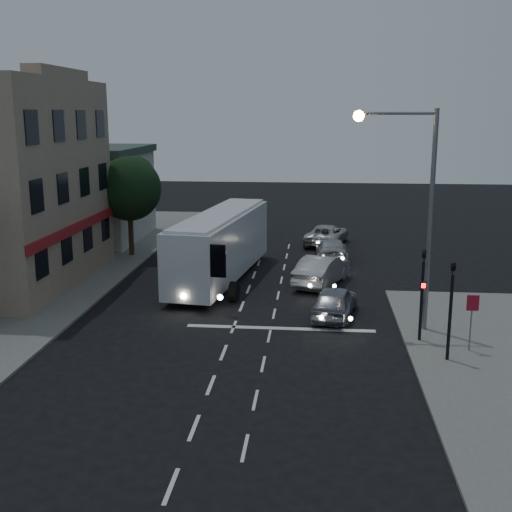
# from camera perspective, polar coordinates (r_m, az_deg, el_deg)

# --- Properties ---
(ground) EXTENTS (120.00, 120.00, 0.00)m
(ground) POSITION_cam_1_polar(r_m,az_deg,el_deg) (25.69, -2.58, -7.77)
(ground) COLOR black
(sidewalk_far) EXTENTS (12.00, 50.00, 0.12)m
(sidewalk_far) POSITION_cam_1_polar(r_m,az_deg,el_deg) (36.90, -21.20, -2.17)
(sidewalk_far) COLOR slate
(sidewalk_far) RESTS_ON ground
(road_markings) EXTENTS (8.00, 30.55, 0.01)m
(road_markings) POSITION_cam_1_polar(r_m,az_deg,el_deg) (28.66, 0.90, -5.55)
(road_markings) COLOR silver
(road_markings) RESTS_ON ground
(tour_bus) EXTENTS (4.12, 12.29, 3.69)m
(tour_bus) POSITION_cam_1_polar(r_m,az_deg,el_deg) (34.82, -3.15, 1.11)
(tour_bus) COLOR silver
(tour_bus) RESTS_ON ground
(car_suv) EXTENTS (2.40, 4.41, 1.42)m
(car_suv) POSITION_cam_1_polar(r_m,az_deg,el_deg) (28.86, 7.00, -4.04)
(car_suv) COLOR gray
(car_suv) RESTS_ON ground
(car_sedan_a) EXTENTS (3.21, 5.11, 1.59)m
(car_sedan_a) POSITION_cam_1_polar(r_m,az_deg,el_deg) (34.07, 5.88, -1.27)
(car_sedan_a) COLOR beige
(car_sedan_a) RESTS_ON ground
(car_sedan_b) EXTENTS (1.97, 4.62, 1.33)m
(car_sedan_b) POSITION_cam_1_polar(r_m,az_deg,el_deg) (39.87, 6.73, 0.57)
(car_sedan_b) COLOR #B4B4B4
(car_sedan_b) RESTS_ON ground
(car_sedan_c) EXTENTS (3.34, 5.46, 1.41)m
(car_sedan_c) POSITION_cam_1_polar(r_m,az_deg,el_deg) (44.48, 6.29, 1.90)
(car_sedan_c) COLOR #B8B8B8
(car_sedan_c) RESTS_ON ground
(traffic_signal_main) EXTENTS (0.25, 0.35, 4.10)m
(traffic_signal_main) POSITION_cam_1_polar(r_m,az_deg,el_deg) (25.81, 14.59, -2.44)
(traffic_signal_main) COLOR black
(traffic_signal_main) RESTS_ON sidewalk_near
(traffic_signal_side) EXTENTS (0.18, 0.15, 4.10)m
(traffic_signal_side) POSITION_cam_1_polar(r_m,az_deg,el_deg) (24.07, 16.96, -3.68)
(traffic_signal_side) COLOR black
(traffic_signal_side) RESTS_ON sidewalk_near
(regulatory_sign) EXTENTS (0.45, 0.12, 2.20)m
(regulatory_sign) POSITION_cam_1_polar(r_m,az_deg,el_deg) (25.42, 18.64, -4.87)
(regulatory_sign) COLOR slate
(regulatory_sign) RESTS_ON sidewalk_near
(streetlight) EXTENTS (3.32, 0.44, 9.00)m
(streetlight) POSITION_cam_1_polar(r_m,az_deg,el_deg) (26.53, 13.96, 5.30)
(streetlight) COLOR slate
(streetlight) RESTS_ON sidewalk_near
(low_building_north) EXTENTS (9.40, 9.40, 6.50)m
(low_building_north) POSITION_cam_1_polar(r_m,az_deg,el_deg) (47.31, -15.65, 5.44)
(low_building_north) COLOR #A29C93
(low_building_north) RESTS_ON sidewalk_far
(street_tree) EXTENTS (4.00, 4.00, 6.20)m
(street_tree) POSITION_cam_1_polar(r_m,az_deg,el_deg) (40.80, -11.23, 6.15)
(street_tree) COLOR black
(street_tree) RESTS_ON sidewalk_far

